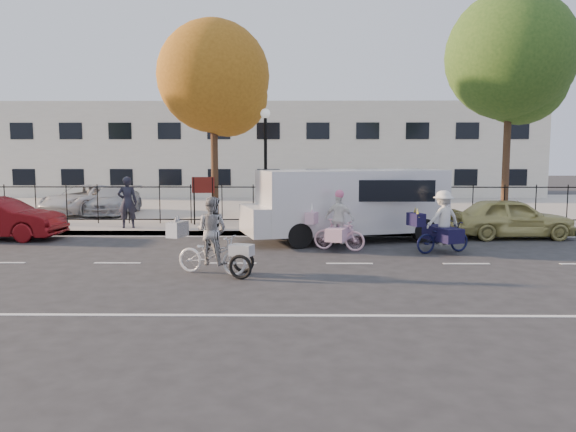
{
  "coord_description": "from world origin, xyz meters",
  "views": [
    {
      "loc": [
        1.57,
        -14.22,
        2.8
      ],
      "look_at": [
        1.4,
        1.2,
        1.1
      ],
      "focal_mm": 35.0,
      "sensor_mm": 36.0,
      "label": 1
    }
  ],
  "objects_px": {
    "gold_sedan": "(511,218)",
    "lot_car_d": "(380,203)",
    "lamppost": "(265,146)",
    "pedestrian": "(127,202)",
    "bull_bike": "(442,228)",
    "lot_car_c": "(291,201)",
    "zebra_trike": "(212,244)",
    "white_van": "(348,202)",
    "lot_car_a": "(114,200)",
    "unicorn_bike": "(338,228)",
    "lot_car_b": "(86,199)"
  },
  "relations": [
    {
      "from": "lot_car_d",
      "to": "lamppost",
      "type": "bearing_deg",
      "value": -164.14
    },
    {
      "from": "unicorn_bike",
      "to": "bull_bike",
      "type": "height_order",
      "value": "unicorn_bike"
    },
    {
      "from": "zebra_trike",
      "to": "lot_car_d",
      "type": "height_order",
      "value": "zebra_trike"
    },
    {
      "from": "zebra_trike",
      "to": "unicorn_bike",
      "type": "distance_m",
      "value": 4.57
    },
    {
      "from": "white_van",
      "to": "lot_car_c",
      "type": "distance_m",
      "value": 6.65
    },
    {
      "from": "lamppost",
      "to": "pedestrian",
      "type": "height_order",
      "value": "lamppost"
    },
    {
      "from": "white_van",
      "to": "lot_car_b",
      "type": "xyz_separation_m",
      "value": [
        -11.11,
        6.88,
        -0.48
      ]
    },
    {
      "from": "white_van",
      "to": "lot_car_b",
      "type": "bearing_deg",
      "value": 131.55
    },
    {
      "from": "lamppost",
      "to": "gold_sedan",
      "type": "distance_m",
      "value": 8.99
    },
    {
      "from": "lot_car_c",
      "to": "lot_car_d",
      "type": "distance_m",
      "value": 3.88
    },
    {
      "from": "zebra_trike",
      "to": "pedestrian",
      "type": "height_order",
      "value": "pedestrian"
    },
    {
      "from": "lamppost",
      "to": "white_van",
      "type": "relative_size",
      "value": 0.62
    },
    {
      "from": "pedestrian",
      "to": "lot_car_c",
      "type": "relative_size",
      "value": 0.48
    },
    {
      "from": "unicorn_bike",
      "to": "zebra_trike",
      "type": "bearing_deg",
      "value": 155.89
    },
    {
      "from": "white_van",
      "to": "bull_bike",
      "type": "bearing_deg",
      "value": -58.92
    },
    {
      "from": "gold_sedan",
      "to": "pedestrian",
      "type": "bearing_deg",
      "value": 82.41
    },
    {
      "from": "unicorn_bike",
      "to": "lot_car_c",
      "type": "relative_size",
      "value": 0.47
    },
    {
      "from": "lot_car_b",
      "to": "pedestrian",
      "type": "bearing_deg",
      "value": -37.84
    },
    {
      "from": "unicorn_bike",
      "to": "lot_car_c",
      "type": "height_order",
      "value": "unicorn_bike"
    },
    {
      "from": "lamppost",
      "to": "pedestrian",
      "type": "distance_m",
      "value": 5.43
    },
    {
      "from": "bull_bike",
      "to": "lot_car_a",
      "type": "height_order",
      "value": "bull_bike"
    },
    {
      "from": "lamppost",
      "to": "lot_car_b",
      "type": "xyz_separation_m",
      "value": [
        -8.29,
        3.96,
        -2.32
      ]
    },
    {
      "from": "lot_car_a",
      "to": "lot_car_c",
      "type": "bearing_deg",
      "value": -3.42
    },
    {
      "from": "pedestrian",
      "to": "lot_car_c",
      "type": "bearing_deg",
      "value": -156.65
    },
    {
      "from": "lot_car_a",
      "to": "lot_car_c",
      "type": "xyz_separation_m",
      "value": [
        7.88,
        -0.39,
        0.03
      ]
    },
    {
      "from": "lamppost",
      "to": "white_van",
      "type": "distance_m",
      "value": 4.46
    },
    {
      "from": "lot_car_b",
      "to": "bull_bike",
      "type": "bearing_deg",
      "value": -15.92
    },
    {
      "from": "lamppost",
      "to": "zebra_trike",
      "type": "distance_m",
      "value": 8.46
    },
    {
      "from": "bull_bike",
      "to": "lot_car_b",
      "type": "relative_size",
      "value": 0.43
    },
    {
      "from": "white_van",
      "to": "gold_sedan",
      "type": "relative_size",
      "value": 1.74
    },
    {
      "from": "white_van",
      "to": "gold_sedan",
      "type": "distance_m",
      "value": 5.59
    },
    {
      "from": "lot_car_b",
      "to": "zebra_trike",
      "type": "bearing_deg",
      "value": -40.28
    },
    {
      "from": "bull_bike",
      "to": "lot_car_c",
      "type": "height_order",
      "value": "bull_bike"
    },
    {
      "from": "lamppost",
      "to": "pedestrian",
      "type": "relative_size",
      "value": 2.33
    },
    {
      "from": "unicorn_bike",
      "to": "lot_car_c",
      "type": "xyz_separation_m",
      "value": [
        -1.43,
        8.24,
        0.12
      ]
    },
    {
      "from": "lot_car_a",
      "to": "lamppost",
      "type": "bearing_deg",
      "value": -29.33
    },
    {
      "from": "bull_bike",
      "to": "lot_car_c",
      "type": "bearing_deg",
      "value": 6.28
    },
    {
      "from": "gold_sedan",
      "to": "lot_car_d",
      "type": "height_order",
      "value": "gold_sedan"
    },
    {
      "from": "zebra_trike",
      "to": "pedestrian",
      "type": "relative_size",
      "value": 1.14
    },
    {
      "from": "bull_bike",
      "to": "pedestrian",
      "type": "height_order",
      "value": "pedestrian"
    },
    {
      "from": "white_van",
      "to": "pedestrian",
      "type": "bearing_deg",
      "value": 149.3
    },
    {
      "from": "lot_car_a",
      "to": "unicorn_bike",
      "type": "bearing_deg",
      "value": -43.4
    },
    {
      "from": "lot_car_c",
      "to": "zebra_trike",
      "type": "bearing_deg",
      "value": -78.43
    },
    {
      "from": "white_van",
      "to": "lot_car_a",
      "type": "bearing_deg",
      "value": 128.73
    },
    {
      "from": "pedestrian",
      "to": "lot_car_d",
      "type": "xyz_separation_m",
      "value": [
        9.69,
        3.86,
        -0.34
      ]
    },
    {
      "from": "lot_car_d",
      "to": "bull_bike",
      "type": "bearing_deg",
      "value": -101.46
    },
    {
      "from": "white_van",
      "to": "gold_sedan",
      "type": "bearing_deg",
      "value": -10.24
    },
    {
      "from": "lot_car_c",
      "to": "lot_car_d",
      "type": "height_order",
      "value": "lot_car_c"
    },
    {
      "from": "unicorn_bike",
      "to": "lot_car_b",
      "type": "bearing_deg",
      "value": 70.97
    },
    {
      "from": "bull_bike",
      "to": "lot_car_b",
      "type": "distance_m",
      "value": 16.35
    }
  ]
}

